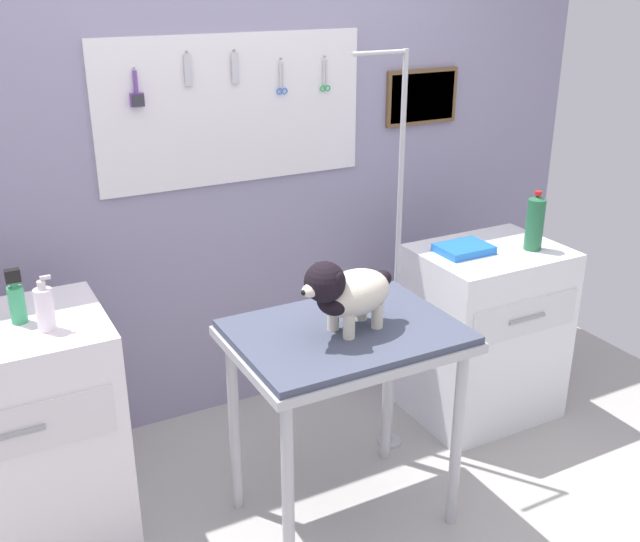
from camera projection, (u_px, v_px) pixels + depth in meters
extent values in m
cube|color=#8F89A6|center=(226.00, 183.00, 3.46)|extent=(4.00, 0.06, 2.30)
cube|color=white|center=(234.00, 110.00, 3.32)|extent=(1.25, 0.02, 0.66)
cylinder|color=gray|center=(134.00, 68.00, 3.04)|extent=(0.01, 0.02, 0.01)
cylinder|color=#6A4293|center=(135.00, 82.00, 3.05)|extent=(0.02, 0.02, 0.09)
cube|color=#6A4293|center=(137.00, 100.00, 3.08)|extent=(0.06, 0.02, 0.06)
cube|color=#333338|center=(138.00, 100.00, 3.07)|extent=(0.05, 0.01, 0.05)
cylinder|color=gray|center=(186.00, 51.00, 3.12)|extent=(0.01, 0.02, 0.01)
cube|color=silver|center=(188.00, 70.00, 3.14)|extent=(0.03, 0.01, 0.13)
cylinder|color=gray|center=(234.00, 50.00, 3.21)|extent=(0.01, 0.02, 0.01)
cube|color=silver|center=(235.00, 68.00, 3.23)|extent=(0.03, 0.01, 0.13)
cylinder|color=gray|center=(280.00, 58.00, 3.33)|extent=(0.01, 0.02, 0.01)
cube|color=silver|center=(281.00, 75.00, 3.34)|extent=(0.01, 0.00, 0.11)
cube|color=silver|center=(283.00, 75.00, 3.35)|extent=(0.01, 0.00, 0.11)
torus|color=blue|center=(279.00, 91.00, 3.37)|extent=(0.03, 0.01, 0.03)
torus|color=blue|center=(285.00, 91.00, 3.38)|extent=(0.03, 0.01, 0.03)
cylinder|color=gray|center=(324.00, 56.00, 3.43)|extent=(0.01, 0.02, 0.01)
cube|color=silver|center=(324.00, 72.00, 3.44)|extent=(0.01, 0.00, 0.11)
cube|color=silver|center=(326.00, 72.00, 3.45)|extent=(0.01, 0.00, 0.11)
torus|color=green|center=(323.00, 88.00, 3.47)|extent=(0.03, 0.01, 0.03)
torus|color=green|center=(328.00, 88.00, 3.48)|extent=(0.03, 0.01, 0.03)
cube|color=brown|center=(422.00, 97.00, 3.76)|extent=(0.42, 0.02, 0.27)
cube|color=#A1884F|center=(423.00, 97.00, 3.75)|extent=(0.38, 0.01, 0.24)
cylinder|color=#B7B7BC|center=(288.00, 497.00, 2.55)|extent=(0.04, 0.04, 0.78)
cylinder|color=#B7B7BC|center=(457.00, 440.00, 2.87)|extent=(0.04, 0.04, 0.78)
cylinder|color=#B7B7BC|center=(234.00, 425.00, 2.96)|extent=(0.04, 0.04, 0.78)
cylinder|color=#B7B7BC|center=(388.00, 382.00, 3.27)|extent=(0.04, 0.04, 0.78)
cube|color=#B7B7BC|center=(345.00, 339.00, 2.76)|extent=(0.84, 0.61, 0.03)
cube|color=#434B5F|center=(346.00, 332.00, 2.75)|extent=(0.82, 0.60, 0.03)
cylinder|color=#B7B7BC|center=(390.00, 441.00, 3.52)|extent=(0.11, 0.11, 0.01)
cylinder|color=#B7B7BC|center=(397.00, 266.00, 3.19)|extent=(0.02, 0.02, 1.79)
cylinder|color=#B7B7BC|center=(380.00, 53.00, 2.80)|extent=(0.24, 0.02, 0.02)
cylinder|color=beige|center=(349.00, 326.00, 2.65)|extent=(0.04, 0.04, 0.10)
cylinder|color=beige|center=(333.00, 317.00, 2.72)|extent=(0.04, 0.04, 0.10)
cylinder|color=beige|center=(377.00, 315.00, 2.73)|extent=(0.04, 0.04, 0.10)
cylinder|color=beige|center=(361.00, 307.00, 2.80)|extent=(0.04, 0.04, 0.10)
ellipsoid|color=beige|center=(355.00, 293.00, 2.69)|extent=(0.32, 0.24, 0.17)
ellipsoid|color=black|center=(333.00, 302.00, 2.63)|extent=(0.13, 0.15, 0.09)
sphere|color=black|center=(325.00, 282.00, 2.58)|extent=(0.15, 0.15, 0.15)
ellipsoid|color=beige|center=(311.00, 290.00, 2.55)|extent=(0.08, 0.07, 0.05)
sphere|color=black|center=(304.00, 293.00, 2.53)|extent=(0.02, 0.02, 0.02)
ellipsoid|color=black|center=(340.00, 284.00, 2.54)|extent=(0.05, 0.04, 0.08)
ellipsoid|color=black|center=(317.00, 273.00, 2.63)|extent=(0.05, 0.04, 0.08)
sphere|color=black|center=(383.00, 278.00, 2.76)|extent=(0.06, 0.06, 0.06)
cube|color=white|center=(6.00, 442.00, 2.74)|extent=(0.80, 0.56, 0.92)
cube|color=silver|center=(7.00, 435.00, 2.43)|extent=(0.70, 0.01, 0.18)
cylinder|color=#99999E|center=(7.00, 436.00, 2.42)|extent=(0.24, 0.02, 0.02)
cube|color=white|center=(484.00, 332.00, 3.63)|extent=(0.68, 0.52, 0.86)
cube|color=silver|center=(526.00, 318.00, 3.34)|extent=(0.60, 0.01, 0.17)
cylinder|color=#99999E|center=(527.00, 319.00, 3.33)|extent=(0.20, 0.02, 0.02)
cylinder|color=white|center=(45.00, 310.00, 2.54)|extent=(0.06, 0.06, 0.15)
cylinder|color=silver|center=(41.00, 285.00, 2.51)|extent=(0.03, 0.03, 0.03)
cube|color=silver|center=(45.00, 278.00, 2.51)|extent=(0.03, 0.01, 0.01)
cylinder|color=#389F66|center=(17.00, 305.00, 2.60)|extent=(0.06, 0.06, 0.13)
cylinder|color=#389F66|center=(14.00, 284.00, 2.57)|extent=(0.03, 0.03, 0.02)
cube|color=black|center=(12.00, 276.00, 2.56)|extent=(0.05, 0.03, 0.04)
cylinder|color=#266640|center=(535.00, 225.00, 3.43)|extent=(0.08, 0.08, 0.24)
cone|color=#266640|center=(538.00, 198.00, 3.38)|extent=(0.08, 0.08, 0.02)
cylinder|color=red|center=(538.00, 193.00, 3.37)|extent=(0.03, 0.03, 0.02)
cube|color=blue|center=(464.00, 249.00, 3.42)|extent=(0.24, 0.18, 0.04)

